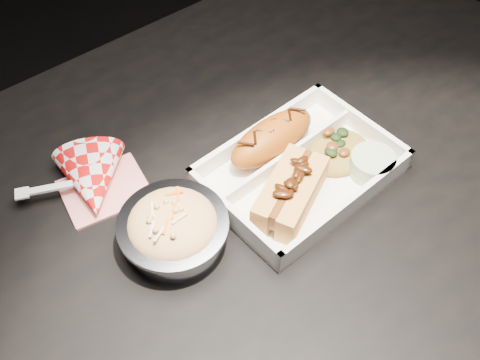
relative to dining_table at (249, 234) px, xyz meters
name	(u,v)px	position (x,y,z in m)	size (l,w,h in m)	color
dining_table	(249,234)	(0.00, 0.00, 0.00)	(1.20, 0.80, 0.75)	black
food_tray	(299,172)	(0.07, -0.02, 0.10)	(0.26, 0.19, 0.04)	white
fried_pastry	(272,138)	(0.07, 0.04, 0.12)	(0.14, 0.06, 0.05)	#A54E10
hotdog	(291,191)	(0.03, -0.04, 0.12)	(0.14, 0.11, 0.06)	#DF9B4C
fried_rice_mound	(339,147)	(0.14, -0.02, 0.11)	(0.10, 0.08, 0.03)	#AB8331
cupcake_liner	(372,165)	(0.15, -0.07, 0.11)	(0.06, 0.06, 0.03)	#A5C292
foil_coleslaw_cup	(173,228)	(-0.12, 0.00, 0.12)	(0.14, 0.14, 0.07)	silver
napkin_fork	(93,182)	(-0.16, 0.14, 0.11)	(0.17, 0.14, 0.10)	red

